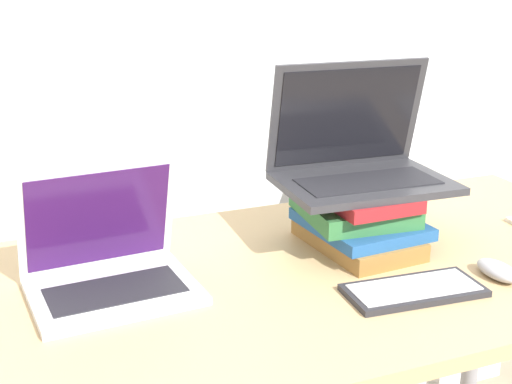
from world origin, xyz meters
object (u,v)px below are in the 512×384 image
laptop_left (108,266)px  mouse (498,270)px  wireless_keyboard (414,290)px  book_stack (358,218)px  mini_fridge (404,247)px  laptop_on_books (359,160)px

laptop_left → mouse: laptop_left is taller
laptop_left → mouse: 0.76m
laptop_left → wireless_keyboard: 0.58m
book_stack → mini_fridge: book_stack is taller
wireless_keyboard → mouse: size_ratio=2.52×
wireless_keyboard → mouse: (0.19, -0.00, 0.01)m
book_stack → mouse: bearing=-54.8°
laptop_left → laptop_on_books: 0.58m
wireless_keyboard → book_stack: bearing=85.9°
laptop_on_books → wireless_keyboard: laptop_on_books is taller
mouse → laptop_left: bearing=161.7°
laptop_left → book_stack: (0.54, 0.01, 0.02)m
laptop_left → book_stack: 0.55m
book_stack → wireless_keyboard: 0.25m
laptop_on_books → mini_fridge: laptop_on_books is taller
wireless_keyboard → mouse: 0.19m
mini_fridge → laptop_on_books: bearing=-132.5°
laptop_on_books → mini_fridge: 1.00m
laptop_on_books → mini_fridge: bearing=47.5°
book_stack → mini_fridge: bearing=48.2°
laptop_left → mini_fridge: size_ratio=0.39×
book_stack → laptop_on_books: size_ratio=0.77×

